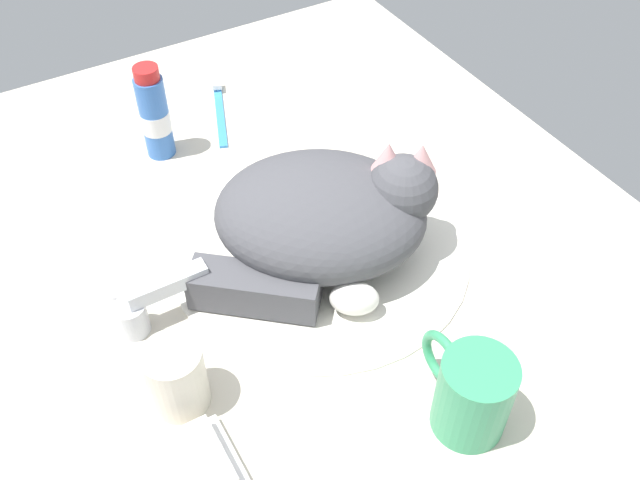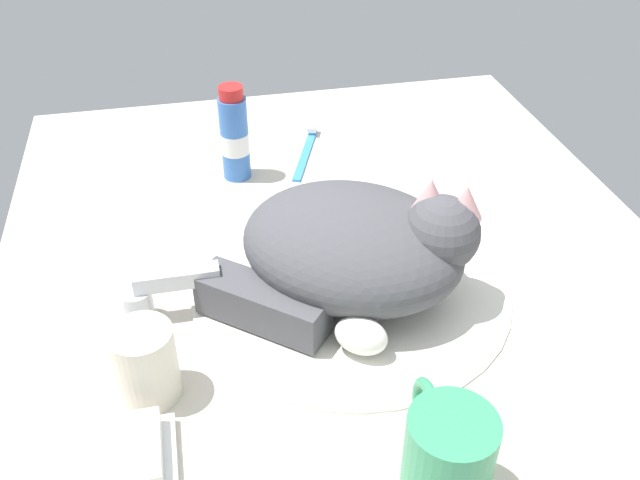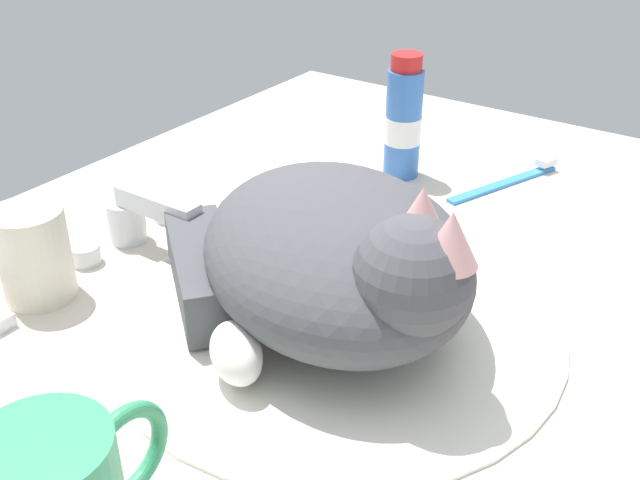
{
  "view_description": "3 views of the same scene",
  "coord_description": "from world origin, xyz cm",
  "views": [
    {
      "loc": [
        -51.84,
        29.97,
        63.81
      ],
      "look_at": [
        -1.82,
        1.09,
        4.25
      ],
      "focal_mm": 39.63,
      "sensor_mm": 36.0,
      "label": 1
    },
    {
      "loc": [
        -59.09,
        16.37,
        52.19
      ],
      "look_at": [
        0.69,
        3.49,
        7.18
      ],
      "focal_mm": 38.76,
      "sensor_mm": 36.0,
      "label": 2
    },
    {
      "loc": [
        -42.37,
        -27.79,
        36.24
      ],
      "look_at": [
        0.53,
        1.85,
        6.81
      ],
      "focal_mm": 42.77,
      "sensor_mm": 36.0,
      "label": 3
    }
  ],
  "objects": [
    {
      "name": "ground_plane",
      "position": [
        0.0,
        0.0,
        -1.5
      ],
      "size": [
        110.0,
        82.5,
        3.0
      ],
      "primitive_type": "cube",
      "color": "beige"
    },
    {
      "name": "sink_basin",
      "position": [
        0.0,
        0.0,
        0.31
      ],
      "size": [
        36.73,
        36.73,
        0.62
      ],
      "primitive_type": "cylinder",
      "color": "white",
      "rests_on": "ground_plane"
    },
    {
      "name": "faucet",
      "position": [
        0.0,
        22.55,
        2.72
      ],
      "size": [
        13.23,
        10.99,
        6.09
      ],
      "color": "silver",
      "rests_on": "ground_plane"
    },
    {
      "name": "cat",
      "position": [
        -0.71,
        -0.47,
        6.55
      ],
      "size": [
        30.49,
        33.84,
        14.32
      ],
      "color": "#4C4C51",
      "rests_on": "sink_basin"
    },
    {
      "name": "rinse_cup",
      "position": [
        -11.0,
        22.88,
        4.06
      ],
      "size": [
        6.04,
        6.04,
        8.12
      ],
      "color": "silver",
      "rests_on": "ground_plane"
    },
    {
      "name": "toothpaste_bottle",
      "position": [
        28.29,
        9.86,
        6.5
      ],
      "size": [
        4.08,
        4.08,
        13.93
      ],
      "color": "#3870C6",
      "rests_on": "ground_plane"
    },
    {
      "name": "toothbrush",
      "position": [
        33.06,
        -1.34,
        0.51
      ],
      "size": [
        15.38,
        6.89,
        1.6
      ],
      "color": "#388CD8",
      "rests_on": "ground_plane"
    }
  ]
}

